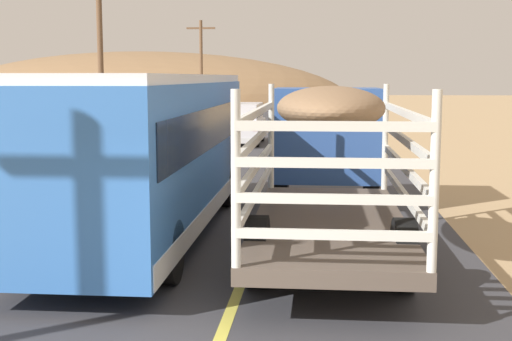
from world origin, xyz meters
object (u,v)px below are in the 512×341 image
object	(u,v)px
car_far	(242,122)
power_pole_far	(201,66)
livestock_truck	(328,143)
power_pole_mid	(100,59)
bus	(149,150)

from	to	relation	value
car_far	power_pole_far	distance (m)	21.56
livestock_truck	power_pole_mid	distance (m)	16.82
bus	power_pole_far	distance (m)	40.47
livestock_truck	bus	bearing A→B (deg)	-160.99
power_pole_mid	power_pole_far	world-z (taller)	power_pole_far
livestock_truck	car_far	bearing A→B (deg)	102.00
power_pole_far	car_far	bearing A→B (deg)	-75.26
car_far	power_pole_mid	bearing A→B (deg)	-141.98
bus	power_pole_far	xyz separation A→B (m)	(-5.73, 40.00, 2.29)
power_pole_mid	power_pole_far	distance (m)	24.91
livestock_truck	bus	size ratio (longest dim) A/B	0.97
bus	car_far	size ratio (longest dim) A/B	2.16
power_pole_far	power_pole_mid	bearing A→B (deg)	-90.00
bus	power_pole_mid	world-z (taller)	power_pole_mid
car_far	power_pole_mid	xyz separation A→B (m)	(-5.44, -4.25, 2.84)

